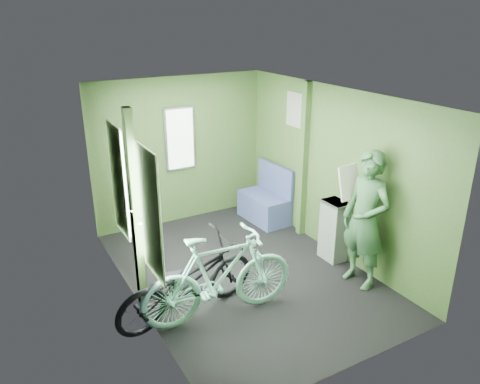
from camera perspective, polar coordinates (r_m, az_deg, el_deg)
The scene contains 6 objects.
room at distance 5.60m, azimuth -0.02°, elevation 2.94°, with size 4.00×4.02×2.31m.
bicycle_black at distance 5.45m, azimuth -6.12°, elevation -14.80°, with size 0.60×1.73×0.91m, color black.
bicycle_mint at distance 5.40m, azimuth -2.47°, elevation -15.02°, with size 0.50×1.76×1.06m, color #91E6DA.
passenger at distance 5.79m, azimuth 15.04°, elevation -3.33°, with size 0.48×0.71×1.72m.
waste_box at distance 6.46m, azimuth 11.39°, elevation -4.61°, with size 0.25×0.35×0.84m, color gray.
bench_seat at distance 7.58m, azimuth 3.10°, elevation -1.50°, with size 0.53×0.89×0.91m.
Camera 1 is at (-2.67, -4.59, 3.19)m, focal length 35.00 mm.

